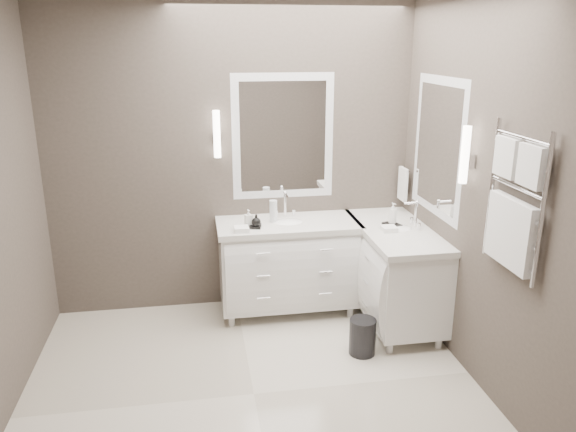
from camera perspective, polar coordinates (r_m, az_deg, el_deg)
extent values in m
cube|color=beige|center=(4.12, -3.48, -17.65)|extent=(3.20, 3.00, 0.01)
cube|color=#484039|center=(4.98, -5.68, 5.62)|extent=(3.20, 0.01, 2.70)
cube|color=#484039|center=(2.13, 0.37, -10.74)|extent=(3.20, 0.01, 2.70)
cube|color=#484039|center=(4.00, 19.63, 1.79)|extent=(0.01, 3.00, 2.70)
cube|color=white|center=(5.02, 0.01, -4.93)|extent=(1.20, 0.55, 0.70)
cube|color=silver|center=(4.89, 0.01, -0.87)|extent=(1.24, 0.59, 0.05)
ellipsoid|color=white|center=(4.90, 0.01, -1.03)|extent=(0.36, 0.28, 0.12)
cylinder|color=white|center=(5.01, -0.30, 1.17)|extent=(0.02, 0.02, 0.22)
cube|color=white|center=(4.95, 10.74, -5.61)|extent=(0.55, 1.20, 0.70)
cube|color=silver|center=(4.82, 10.98, -1.50)|extent=(0.59, 1.24, 0.05)
ellipsoid|color=white|center=(4.82, 10.97, -1.67)|extent=(0.36, 0.28, 0.12)
cylinder|color=white|center=(4.83, 12.85, 0.13)|extent=(0.02, 0.02, 0.22)
cube|color=white|center=(4.97, -0.51, 8.04)|extent=(0.90, 0.02, 1.10)
cube|color=white|center=(4.97, -0.51, 8.04)|extent=(0.77, 0.02, 0.96)
cube|color=white|center=(4.65, 14.98, 6.79)|extent=(0.02, 0.90, 1.10)
cube|color=white|center=(4.65, 14.98, 6.79)|extent=(0.02, 0.90, 0.96)
cube|color=white|center=(4.85, -7.22, 7.67)|extent=(0.05, 0.05, 0.10)
cylinder|color=white|center=(4.85, -7.24, 8.25)|extent=(0.06, 0.06, 0.40)
cube|color=white|center=(4.11, 17.47, 5.25)|extent=(0.05, 0.05, 0.10)
cylinder|color=white|center=(4.10, 17.53, 5.94)|extent=(0.06, 0.06, 0.40)
cylinder|color=white|center=(5.20, 11.78, 4.70)|extent=(0.02, 0.22, 0.02)
cube|color=white|center=(5.22, 11.59, 3.20)|extent=(0.03, 0.17, 0.30)
cylinder|color=white|center=(3.40, 24.45, 0.33)|extent=(0.03, 0.03, 0.90)
cylinder|color=white|center=(3.85, 20.01, 2.69)|extent=(0.03, 0.03, 0.90)
cube|color=white|center=(3.46, 23.55, 4.66)|extent=(0.06, 0.22, 0.24)
cube|color=white|center=(3.68, 21.39, 5.58)|extent=(0.06, 0.22, 0.24)
cube|color=white|center=(3.68, 21.66, -1.57)|extent=(0.06, 0.46, 0.42)
cylinder|color=black|center=(4.52, 7.57, -12.05)|extent=(0.26, 0.26, 0.29)
cube|color=black|center=(4.75, -3.64, -1.04)|extent=(0.17, 0.14, 0.02)
cube|color=black|center=(4.85, 10.52, -0.89)|extent=(0.15, 0.17, 0.02)
cylinder|color=silver|center=(4.86, -1.51, 0.50)|extent=(0.08, 0.08, 0.19)
imported|color=white|center=(4.74, -4.04, -0.12)|extent=(0.07, 0.07, 0.13)
imported|color=black|center=(4.70, -3.25, -0.43)|extent=(0.10, 0.10, 0.10)
imported|color=white|center=(4.82, 10.59, 0.26)|extent=(0.09, 0.09, 0.18)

